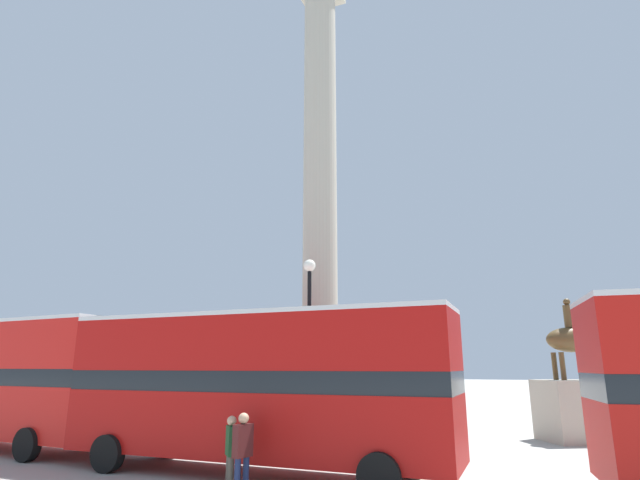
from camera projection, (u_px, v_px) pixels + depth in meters
ground_plane at (320, 439)px, 20.00m from camera, size 200.00×200.00×0.00m
monument_column at (320, 265)px, 21.75m from camera, size 5.02×5.02×23.01m
bus_c at (255, 383)px, 13.98m from camera, size 11.13×2.87×4.31m
equestrian_statue at (579, 399)px, 19.69m from camera, size 3.54×3.20×5.57m
street_lamp at (309, 340)px, 17.10m from camera, size 0.43×0.43×6.54m
pedestrian_near_lamp at (231, 450)px, 11.60m from camera, size 0.43×0.45×1.71m
pedestrian_by_plinth at (243, 449)px, 11.08m from camera, size 0.31×0.51×1.82m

